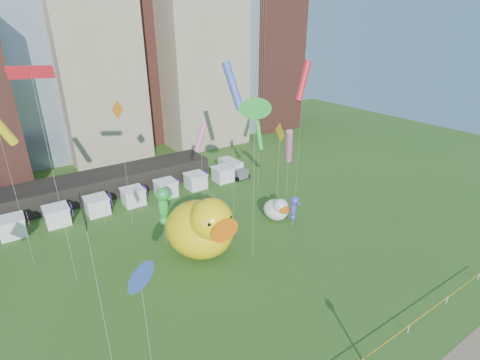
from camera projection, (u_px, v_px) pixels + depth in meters
skyline at (79, 39)px, 63.11m from camera, size 101.00×23.00×68.00m
pavilion at (86, 188)px, 53.25m from camera, size 38.00×6.00×3.20m
vendor_tents at (133, 197)px, 51.47m from camera, size 33.24×2.80×2.40m
big_duck at (202, 227)px, 39.25m from camera, size 7.48×9.94×7.59m
small_duck at (277, 209)px, 47.21m from camera, size 3.72×4.58×3.33m
seahorse_green at (163, 203)px, 40.54m from camera, size 1.92×2.20×7.15m
seahorse_purple at (294, 206)px, 44.81m from camera, size 1.14×1.43×4.32m
box_truck at (232, 168)px, 61.50m from camera, size 2.70×6.05×2.52m
kite_0 at (303, 81)px, 43.75m from camera, size 2.95×1.84×19.85m
kite_1 at (289, 146)px, 46.30m from camera, size 2.56×2.64×11.77m
kite_3 at (259, 136)px, 52.40m from camera, size 1.30×2.54×10.97m
kite_5 at (140, 277)px, 23.11m from camera, size 1.65×1.19×9.79m
kite_6 at (118, 113)px, 40.34m from camera, size 0.79×2.03×16.09m
kite_8 at (31, 74)px, 28.29m from camera, size 3.35×1.47×20.80m
kite_9 at (201, 137)px, 44.51m from camera, size 2.17×1.09×12.73m
kite_10 at (84, 216)px, 21.67m from camera, size 0.19×2.50×14.65m
kite_11 at (255, 109)px, 33.53m from camera, size 1.88×1.32×17.59m
kite_12 at (280, 134)px, 46.41m from camera, size 0.51×2.34×12.17m
kite_13 at (233, 86)px, 42.09m from camera, size 1.64×3.40×19.93m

